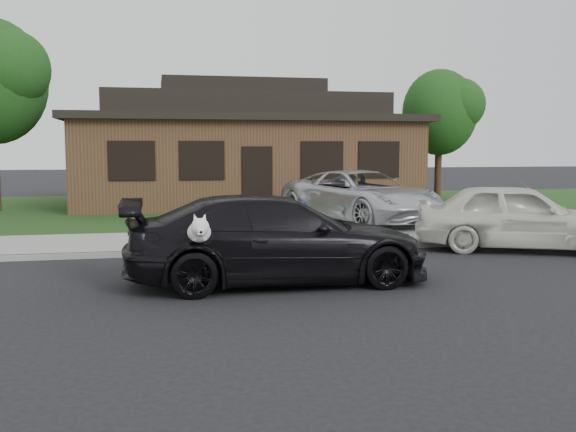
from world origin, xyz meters
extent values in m
plane|color=black|center=(0.00, 0.00, 0.00)|extent=(120.00, 120.00, 0.00)
cube|color=gray|center=(0.00, 5.00, 0.06)|extent=(60.00, 3.00, 0.12)
cube|color=gray|center=(0.00, 3.50, 0.06)|extent=(60.00, 0.12, 0.12)
cube|color=#193814|center=(0.00, 13.00, 0.07)|extent=(60.00, 13.00, 0.13)
cube|color=gray|center=(6.00, 10.00, 0.07)|extent=(4.50, 13.00, 0.14)
imported|color=black|center=(2.69, 0.42, 0.73)|extent=(5.04, 2.09, 1.46)
ellipsoid|color=white|center=(1.35, -0.53, 1.00)|extent=(0.34, 0.40, 0.30)
sphere|color=white|center=(1.35, -0.76, 1.10)|extent=(0.26, 0.26, 0.26)
cube|color=white|center=(1.35, -0.89, 1.06)|extent=(0.09, 0.12, 0.08)
sphere|color=black|center=(1.35, -0.95, 1.06)|extent=(0.04, 0.04, 0.04)
cone|color=white|center=(1.28, -0.71, 1.24)|extent=(0.11, 0.11, 0.14)
cone|color=white|center=(1.41, -0.71, 1.24)|extent=(0.11, 0.11, 0.14)
imported|color=silver|center=(6.44, 7.52, 0.87)|extent=(4.15, 5.78, 1.46)
imported|color=silver|center=(8.44, 2.70, 0.74)|extent=(4.70, 3.33, 1.49)
cube|color=#0E169A|center=(3.66, 3.85, 0.53)|extent=(0.65, 0.65, 0.83)
cube|color=#080F63|center=(3.66, 3.85, 0.99)|extent=(0.70, 0.70, 0.09)
cylinder|color=black|center=(3.48, 3.59, 0.18)|extent=(0.09, 0.14, 0.13)
cylinder|color=black|center=(3.85, 3.59, 0.18)|extent=(0.09, 0.14, 0.13)
cube|color=#422B1C|center=(4.00, 15.00, 1.63)|extent=(12.00, 8.00, 3.00)
cube|color=black|center=(4.00, 15.00, 3.25)|extent=(12.60, 8.60, 0.25)
cube|color=black|center=(4.00, 15.00, 3.78)|extent=(10.00, 6.50, 0.80)
cube|color=black|center=(4.00, 15.00, 4.48)|extent=(6.00, 3.50, 0.60)
cube|color=black|center=(4.00, 10.97, 1.23)|extent=(1.00, 0.06, 2.10)
cube|color=black|center=(0.00, 10.97, 1.83)|extent=(1.30, 0.05, 1.10)
cube|color=black|center=(2.20, 10.97, 1.83)|extent=(1.30, 0.05, 1.10)
cube|color=black|center=(6.20, 10.97, 1.83)|extent=(1.30, 0.05, 1.10)
cube|color=black|center=(8.20, 10.97, 1.83)|extent=(1.30, 0.05, 1.10)
sphere|color=#26591E|center=(-3.78, 12.46, 4.77)|extent=(2.52, 2.52, 2.52)
cylinder|color=#332114|center=(12.00, 14.50, 1.14)|extent=(0.28, 0.28, 2.03)
ellipsoid|color=#143811|center=(12.00, 14.50, 3.65)|extent=(3.00, 3.00, 3.45)
sphere|color=#26591E|center=(12.60, 14.05, 3.95)|extent=(2.10, 2.10, 2.10)
camera|label=1|loc=(0.76, -9.88, 2.23)|focal=40.00mm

